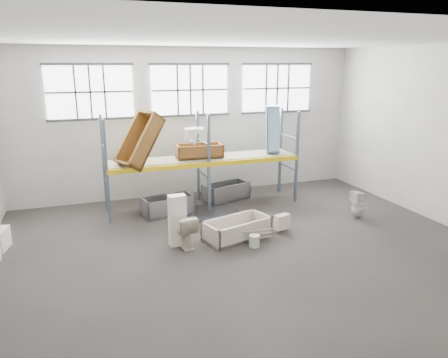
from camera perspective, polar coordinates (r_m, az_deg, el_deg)
name	(u,v)px	position (r m, az deg, el deg)	size (l,w,h in m)	color
floor	(244,250)	(10.85, 2.64, -9.39)	(12.00, 10.00, 0.10)	#413B38
ceiling	(246,35)	(9.89, 3.01, 18.59)	(12.00, 10.00, 0.10)	silver
wall_back	(190,123)	(14.81, -4.56, 7.52)	(12.00, 0.10, 5.00)	#A7A39C
wall_front	(393,223)	(5.86, 21.64, -5.44)	(12.00, 0.10, 5.00)	#A8A39B
wall_right	(446,136)	(13.52, 27.45, 5.14)	(0.10, 10.00, 5.00)	#ABA79F
window_left	(90,92)	(14.13, -17.43, 11.01)	(2.60, 0.04, 1.60)	white
window_mid	(190,90)	(14.60, -4.54, 11.75)	(2.60, 0.04, 1.60)	white
window_right	(277,88)	(15.72, 7.07, 11.93)	(2.60, 0.04, 1.60)	white
rack_upright_la	(107,172)	(12.43, -15.37, 0.85)	(0.08, 0.08, 3.00)	slate
rack_upright_lb	(104,163)	(13.60, -15.75, 2.03)	(0.08, 0.08, 3.00)	slate
rack_upright_ma	(209,164)	(12.95, -2.04, 1.96)	(0.08, 0.08, 3.00)	slate
rack_upright_mb	(198,157)	(14.07, -3.49, 3.01)	(0.08, 0.08, 3.00)	slate
rack_upright_ra	(297,157)	(14.10, 9.70, 2.85)	(0.08, 0.08, 3.00)	slate
rack_upright_rb	(280,151)	(15.14, 7.52, 3.77)	(0.08, 0.08, 3.00)	slate
rack_beam_front	(209,164)	(12.95, -2.04, 1.96)	(6.00, 0.10, 0.14)	yellow
rack_beam_back	(198,157)	(14.07, -3.49, 3.01)	(6.00, 0.10, 0.14)	yellow
shelf_deck	(203,158)	(13.49, -2.80, 2.84)	(5.90, 1.10, 0.03)	gray
wet_patch	(211,213)	(13.19, -1.72, -4.58)	(1.80, 1.80, 0.00)	black
bathtub_beige	(237,229)	(11.30, 1.75, -6.65)	(1.77, 0.83, 0.52)	beige
cistern_spare	(282,222)	(11.82, 7.73, -5.68)	(0.43, 0.20, 0.41)	beige
sink_in_tub	(255,228)	(11.63, 4.16, -6.56)	(0.44, 0.44, 0.15)	beige
toilet_beige	(184,230)	(10.82, -5.35, -6.84)	(0.46, 0.81, 0.83)	beige
cistern_tall	(177,220)	(10.81, -6.24, -5.50)	(0.42, 0.28, 1.32)	white
toilet_white	(358,204)	(13.32, 17.45, -3.22)	(0.37, 0.38, 0.83)	white
steel_tub_left	(168,205)	(13.16, -7.50, -3.48)	(1.53, 0.71, 0.56)	#A8A9AF
steel_tub_right	(226,191)	(14.42, 0.28, -1.65)	(1.55, 0.72, 0.57)	#A7A8AE
rust_tub_flat	(199,151)	(13.41, -3.32, 3.80)	(1.43, 0.67, 0.40)	brown
rust_tub_tilted	(140,140)	(12.73, -11.20, 5.10)	(1.72, 0.80, 0.48)	brown
sink_on_shelf	(195,144)	(13.08, -3.94, 4.73)	(0.60, 0.46, 0.53)	white
blue_tub_upright	(273,129)	(14.14, 6.52, 6.69)	(1.49, 0.70, 0.42)	#7EB5D3
bucket	(254,241)	(10.85, 4.06, -8.23)	(0.27, 0.27, 0.31)	beige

